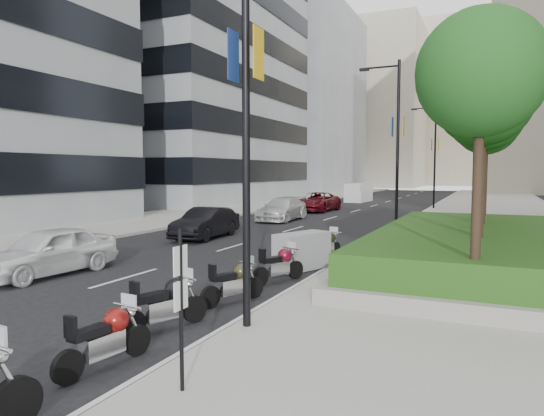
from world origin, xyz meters
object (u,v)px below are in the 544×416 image
Objects in this scene: car_c at (282,209)px; car_d at (317,202)px; motorcycle_1 at (107,338)px; lamp_post_0 at (239,83)px; lamp_post_2 at (433,151)px; motorcycle_3 at (234,282)px; parking_sign at (181,302)px; motorcycle_5 at (302,251)px; lamp_post_1 at (395,137)px; car_b at (206,223)px; motorcycle_2 at (166,304)px; motorcycle_4 at (280,264)px; delivery_van at (358,193)px; motorcycle_6 at (327,245)px; car_a at (49,251)px.

car_d is at bearing 91.48° from car_c.
lamp_post_0 is at bearing -17.45° from motorcycle_1.
lamp_post_2 is 33.42m from motorcycle_3.
lamp_post_0 is 4.55× the size of motorcycle_1.
parking_sign is at bearing -70.78° from car_c.
lamp_post_2 is at bearing 20.00° from motorcycle_3.
lamp_post_0 reaches higher than parking_sign.
motorcycle_5 is (-1.76, 9.47, -0.83)m from parking_sign.
lamp_post_1 reaches higher than motorcycle_5.
parking_sign is 0.54× the size of car_b.
motorcycle_4 is at bearing 14.75° from motorcycle_2.
car_b is 0.96× the size of delivery_van.
lamp_post_2 is 4.06× the size of motorcycle_5.
motorcycle_6 is at bearing 21.98° from motorcycle_4.
car_b is at bearing 124.99° from lamp_post_0.
lamp_post_2 reaches higher than motorcycle_2.
motorcycle_2 is 30.61m from car_d.
motorcycle_5 is 0.42× the size of car_c.
parking_sign is 25.84m from car_c.
motorcycle_5 is at bearing -70.08° from car_d.
car_d is at bearing 32.48° from motorcycle_2.
motorcycle_4 reaches higher than motorcycle_1.
lamp_post_0 is 4.76m from motorcycle_2.
lamp_post_0 reaches higher than motorcycle_5.
motorcycle_6 is 0.37× the size of car_c.
motorcycle_3 is (-0.02, 4.48, -0.00)m from motorcycle_1.
lamp_post_2 reaches higher than car_b.
motorcycle_3 is 0.33× the size of car_d.
lamp_post_2 is at bearing -40.44° from delivery_van.
motorcycle_4 is at bearing -94.81° from lamp_post_1.
motorcycle_2 is 0.36× the size of car_d.
motorcycle_1 is (-1.17, -2.56, -4.54)m from lamp_post_0.
lamp_post_2 is 1.99× the size of car_a.
lamp_post_2 is 1.59× the size of car_d.
lamp_post_2 is at bearing 80.31° from car_a.
car_c is 7.98m from car_d.
lamp_post_0 is at bearing -143.51° from motorcycle_4.
delivery_van is (-0.38, 21.93, 0.15)m from car_c.
parking_sign is at bearing -160.80° from motorcycle_6.
delivery_van is at bearing 101.19° from lamp_post_0.
car_b is at bearing -146.98° from lamp_post_1.
motorcycle_2 is (-0.28, 2.02, 0.04)m from motorcycle_1.
motorcycle_5 is at bearing -39.89° from car_b.
motorcycle_6 is (-0.96, -26.19, -4.54)m from lamp_post_2.
delivery_van is at bearing 136.18° from lamp_post_2.
delivery_van is (-7.44, 36.73, 0.30)m from motorcycle_5.
motorcycle_5 is at bearing -92.22° from lamp_post_2.
car_a is at bearing 129.76° from motorcycle_4.
car_b reaches higher than motorcycle_5.
car_c is at bearing 47.16° from motorcycle_5.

